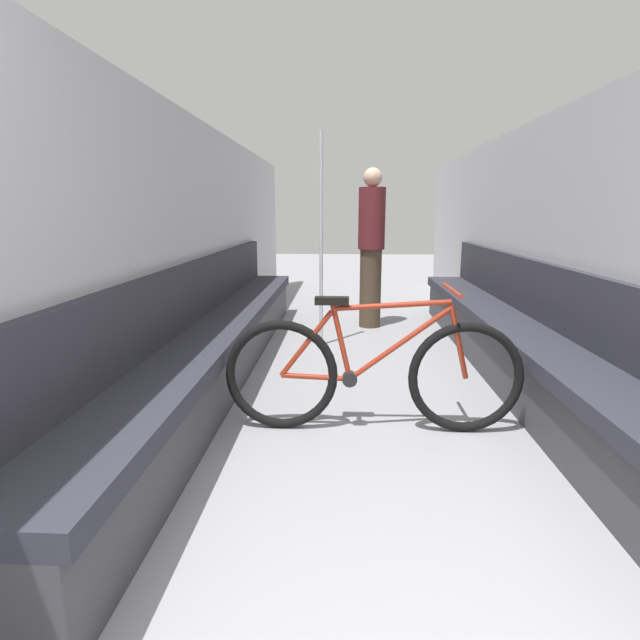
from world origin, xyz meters
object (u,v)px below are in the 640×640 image
at_px(bicycle, 372,373).
at_px(passenger_standing, 371,246).
at_px(bench_seat_row_right, 518,343).
at_px(grab_pole_near, 321,245).
at_px(bench_seat_row_left, 219,340).

bearing_deg(bicycle, passenger_standing, 78.96).
xyz_separation_m(bench_seat_row_right, grab_pole_near, (-1.58, 1.02, 0.68)).
bearing_deg(bench_seat_row_left, bench_seat_row_right, 0.00).
xyz_separation_m(bench_seat_row_left, bench_seat_row_right, (2.36, 0.00, 0.00)).
distance_m(bench_seat_row_left, passenger_standing, 2.37).
bearing_deg(bicycle, grab_pole_near, 93.03).
bearing_deg(bicycle, bench_seat_row_left, 132.63).
distance_m(bicycle, passenger_standing, 2.88).
height_order(bench_seat_row_left, bicycle, bench_seat_row_left).
bearing_deg(bicycle, bench_seat_row_right, 30.22).
height_order(bench_seat_row_left, grab_pole_near, grab_pole_near).
distance_m(bench_seat_row_right, grab_pole_near, 2.01).
bearing_deg(passenger_standing, bicycle, -30.24).
distance_m(bicycle, grab_pole_near, 2.11).
distance_m(bench_seat_row_right, passenger_standing, 2.24).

